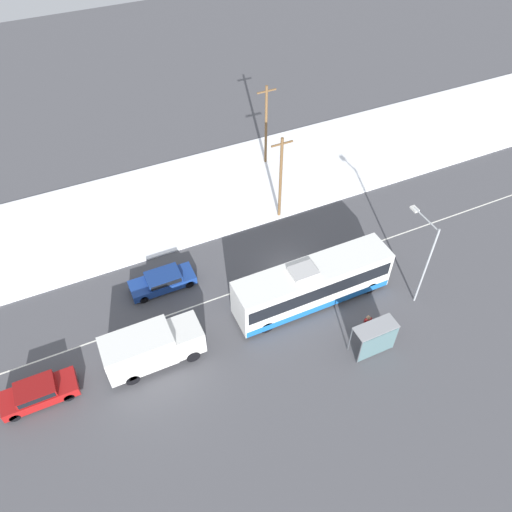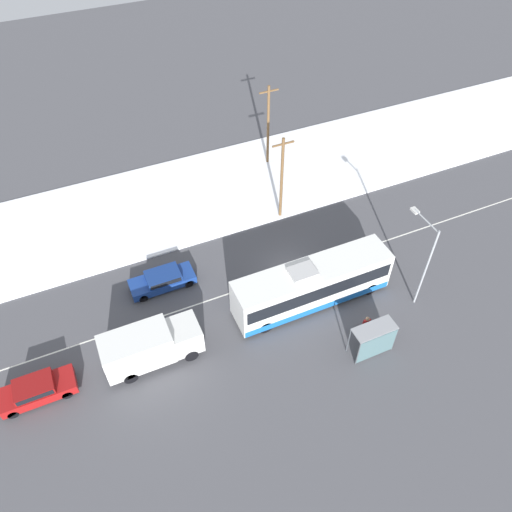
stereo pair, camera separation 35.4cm
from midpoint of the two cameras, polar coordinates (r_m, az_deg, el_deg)
The scene contains 12 objects.
ground_plane at distance 37.77m, azimuth 3.82°, elevation -1.86°, with size 120.00×120.00×0.00m, color #4C4C51.
snow_lot at distance 45.46m, azimuth -2.99°, elevation 8.09°, with size 80.00×11.65×0.12m.
lane_marking_center at distance 37.77m, azimuth 3.82°, elevation -1.86°, with size 60.00×0.12×0.00m.
city_bus at distance 34.82m, azimuth 6.19°, elevation -3.20°, with size 11.32×2.57×3.56m.
box_truck at distance 32.41m, azimuth -12.23°, elevation -10.11°, with size 6.22×2.30×2.82m.
sedan_car at distance 36.84m, azimuth -10.88°, elevation -2.74°, with size 4.71×1.80×1.31m.
parked_car_near_truck at distance 33.71m, azimuth -23.92°, elevation -14.03°, with size 4.43×1.80×1.39m.
pedestrian_at_stop at distance 34.16m, azimuth 12.30°, elevation -7.43°, with size 0.63×0.28×1.75m.
bus_shelter at distance 32.84m, azimuth 13.33°, elevation -9.01°, with size 2.83×1.20×2.40m.
streetlamp at distance 34.73m, azimuth 18.37°, elevation 0.48°, with size 0.36×2.78×6.93m.
utility_pole_roadside at distance 39.82m, azimuth 2.58°, elevation 8.94°, with size 1.80×0.24×7.60m.
utility_pole_snowlot at distance 46.09m, azimuth 0.93°, elevation 14.79°, with size 1.80×0.24×7.78m.
Camera 1 is at (-13.03, -21.84, 27.94)m, focal length 35.00 mm.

